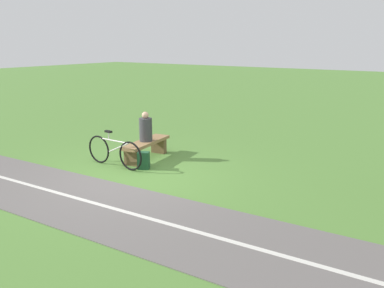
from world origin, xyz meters
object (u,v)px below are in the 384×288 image
at_px(person_seated, 146,129).
at_px(bicycle, 114,152).
at_px(backpack, 144,161).
at_px(bench, 146,146).

xyz_separation_m(person_seated, bicycle, (0.98, -0.20, -0.44)).
bearing_deg(bicycle, backpack, 20.45).
bearing_deg(bench, backpack, 28.51).
height_order(bench, person_seated, person_seated).
height_order(bench, backpack, bench).
bearing_deg(person_seated, bench, -0.00).
distance_m(bicycle, backpack, 0.79).
bearing_deg(bench, bicycle, -19.58).
relative_size(person_seated, bicycle, 0.43).
distance_m(bench, backpack, 0.89).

